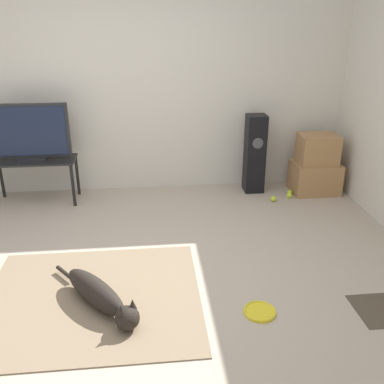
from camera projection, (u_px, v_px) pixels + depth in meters
ground_plane at (132, 280)px, 3.54m from camera, size 12.00×12.00×0.00m
wall_back at (131, 85)px, 4.98m from camera, size 8.00×0.06×2.55m
area_rug at (93, 298)px, 3.31m from camera, size 1.66×1.43×0.01m
dog at (100, 295)px, 3.16m from camera, size 0.71×0.88×0.23m
frisbee at (260, 311)px, 3.15m from camera, size 0.24×0.24×0.03m
cardboard_box_lower at (315, 177)px, 5.24m from camera, size 0.55×0.42×0.38m
cardboard_box_upper at (318, 149)px, 5.10m from camera, size 0.45×0.34×0.35m
floor_speaker at (255, 154)px, 5.17m from camera, size 0.23×0.23×0.95m
tv_stand at (34, 166)px, 4.87m from camera, size 0.94×0.41×0.51m
tv at (29, 133)px, 4.72m from camera, size 0.88×0.20×0.63m
tennis_ball_by_boxes at (273, 199)px, 5.02m from camera, size 0.07×0.07×0.07m
tennis_ball_near_speaker at (289, 195)px, 5.11m from camera, size 0.07×0.07×0.07m
tennis_ball_loose_on_carpet at (290, 192)px, 5.20m from camera, size 0.07×0.07×0.07m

